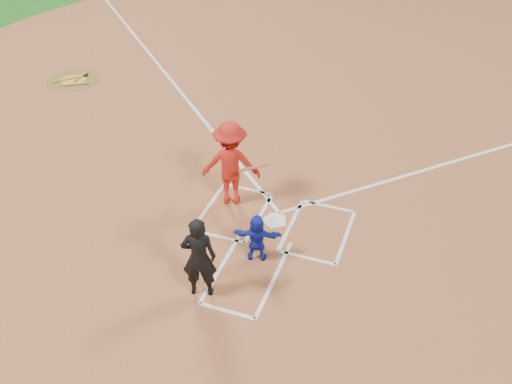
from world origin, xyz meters
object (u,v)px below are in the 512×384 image
(on_deck_circle, at_px, (73,80))
(batter_at_plate, at_px, (231,164))
(home_plate, at_px, (275,221))
(catcher, at_px, (257,238))
(umpire, at_px, (199,258))

(on_deck_circle, distance_m, batter_at_plate, 8.48)
(home_plate, distance_m, batter_at_plate, 1.59)
(batter_at_plate, bearing_deg, catcher, -53.69)
(umpire, relative_size, batter_at_plate, 0.87)
(on_deck_circle, xyz_separation_m, catcher, (8.46, -5.92, 0.52))
(on_deck_circle, xyz_separation_m, batter_at_plate, (7.25, -4.28, 1.00))
(home_plate, xyz_separation_m, batter_at_plate, (-1.18, 0.38, 1.00))
(on_deck_circle, relative_size, batter_at_plate, 0.84)
(home_plate, relative_size, on_deck_circle, 0.35)
(on_deck_circle, bearing_deg, batter_at_plate, -30.56)
(on_deck_circle, relative_size, umpire, 0.97)
(home_plate, bearing_deg, on_deck_circle, -28.96)
(catcher, xyz_separation_m, batter_at_plate, (-1.20, 1.64, 0.48))
(home_plate, distance_m, umpire, 2.73)
(home_plate, relative_size, umpire, 0.34)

